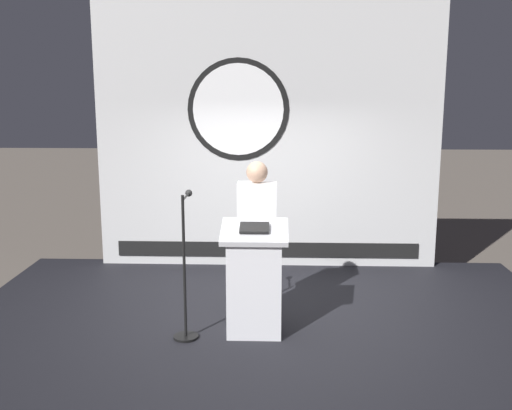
% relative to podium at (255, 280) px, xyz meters
% --- Properties ---
extents(ground_plane, '(40.00, 40.00, 0.00)m').
position_rel_podium_xyz_m(ground_plane, '(0.08, 0.47, -0.84)').
color(ground_plane, '#6B6056').
extents(stage_platform, '(6.40, 4.00, 0.30)m').
position_rel_podium_xyz_m(stage_platform, '(0.08, 0.47, -0.69)').
color(stage_platform, black).
rests_on(stage_platform, ground).
extents(banner_display, '(4.49, 0.12, 3.55)m').
position_rel_podium_xyz_m(banner_display, '(0.07, 2.32, 1.23)').
color(banner_display, silver).
rests_on(banner_display, stage_platform).
extents(podium, '(0.64, 0.50, 1.11)m').
position_rel_podium_xyz_m(podium, '(0.00, 0.00, 0.00)').
color(podium, silver).
rests_on(podium, stage_platform).
extents(speaker_person, '(0.40, 0.26, 1.64)m').
position_rel_podium_xyz_m(speaker_person, '(0.01, 0.48, 0.30)').
color(speaker_person, black).
rests_on(speaker_person, stage_platform).
extents(microphone_stand, '(0.24, 0.54, 1.40)m').
position_rel_podium_xyz_m(microphone_stand, '(-0.66, -0.10, -0.05)').
color(microphone_stand, black).
rests_on(microphone_stand, stage_platform).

